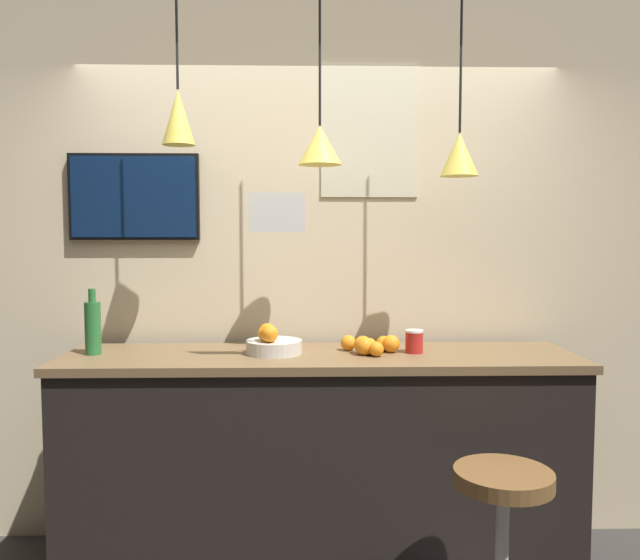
# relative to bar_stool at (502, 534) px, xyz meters

# --- Properties ---
(back_wall) EXTENTS (8.00, 0.06, 2.90)m
(back_wall) POSITION_rel_bar_stool_xyz_m (-0.68, 1.06, 0.96)
(back_wall) COLOR beige
(back_wall) RESTS_ON ground_plane
(service_counter) EXTENTS (2.42, 0.61, 1.06)m
(service_counter) POSITION_rel_bar_stool_xyz_m (-0.68, 0.64, 0.04)
(service_counter) COLOR black
(service_counter) RESTS_ON ground_plane
(bar_stool) EXTENTS (0.42, 0.42, 0.74)m
(bar_stool) POSITION_rel_bar_stool_xyz_m (0.00, 0.00, 0.00)
(bar_stool) COLOR #B7B7BC
(bar_stool) RESTS_ON ground_plane
(fruit_bowl) EXTENTS (0.27, 0.27, 0.15)m
(fruit_bowl) POSITION_rel_bar_stool_xyz_m (-0.90, 0.65, 0.62)
(fruit_bowl) COLOR beige
(fruit_bowl) RESTS_ON service_counter
(orange_pile) EXTENTS (0.28, 0.23, 0.09)m
(orange_pile) POSITION_rel_bar_stool_xyz_m (-0.43, 0.65, 0.61)
(orange_pile) COLOR orange
(orange_pile) RESTS_ON service_counter
(juice_bottle) EXTENTS (0.07, 0.07, 0.31)m
(juice_bottle) POSITION_rel_bar_stool_xyz_m (-1.74, 0.66, 0.70)
(juice_bottle) COLOR #286B33
(juice_bottle) RESTS_ON service_counter
(spread_jar) EXTENTS (0.09, 0.09, 0.11)m
(spread_jar) POSITION_rel_bar_stool_xyz_m (-0.23, 0.66, 0.63)
(spread_jar) COLOR red
(spread_jar) RESTS_ON service_counter
(pendant_lamp_left) EXTENTS (0.15, 0.15, 0.76)m
(pendant_lamp_left) POSITION_rel_bar_stool_xyz_m (-1.33, 0.67, 1.68)
(pendant_lamp_left) COLOR black
(pendant_lamp_middle) EXTENTS (0.20, 0.20, 0.85)m
(pendant_lamp_middle) POSITION_rel_bar_stool_xyz_m (-0.68, 0.67, 1.55)
(pendant_lamp_middle) COLOR black
(pendant_lamp_right) EXTENTS (0.18, 0.18, 0.90)m
(pendant_lamp_right) POSITION_rel_bar_stool_xyz_m (-0.02, 0.67, 1.51)
(pendant_lamp_right) COLOR black
(mounted_tv) EXTENTS (0.67, 0.04, 0.45)m
(mounted_tv) POSITION_rel_bar_stool_xyz_m (-1.63, 1.01, 1.33)
(mounted_tv) COLOR black
(hanging_menu_board) EXTENTS (0.24, 0.01, 0.17)m
(hanging_menu_board) POSITION_rel_bar_stool_xyz_m (-0.87, 0.42, 1.23)
(hanging_menu_board) COLOR white
(wall_poster) EXTENTS (0.51, 0.01, 0.68)m
(wall_poster) POSITION_rel_bar_stool_xyz_m (-0.41, 1.02, 1.67)
(wall_poster) COLOR beige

